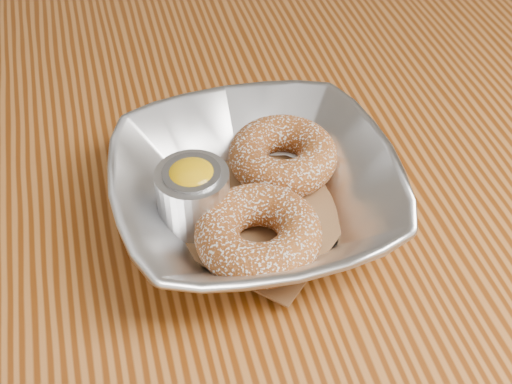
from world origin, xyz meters
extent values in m
cube|color=brown|center=(0.00, 0.00, 0.73)|extent=(1.20, 0.80, 0.04)
cube|color=brown|center=(0.54, 0.34, 0.35)|extent=(0.06, 0.06, 0.71)
imported|color=silver|center=(0.10, -0.08, 0.78)|extent=(0.23, 0.23, 0.06)
cube|color=brown|center=(0.10, -0.08, 0.76)|extent=(0.20, 0.20, 0.00)
torus|color=brown|center=(0.14, -0.04, 0.78)|extent=(0.10, 0.10, 0.03)
torus|color=brown|center=(0.09, -0.12, 0.78)|extent=(0.11, 0.11, 0.03)
cylinder|color=silver|center=(0.05, -0.08, 0.78)|extent=(0.06, 0.06, 0.05)
cylinder|color=gray|center=(0.05, -0.08, 0.79)|extent=(0.05, 0.05, 0.05)
ellipsoid|color=#F7B707|center=(0.05, -0.08, 0.80)|extent=(0.04, 0.04, 0.03)
camera|label=1|loc=(0.00, -0.48, 1.18)|focal=50.00mm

